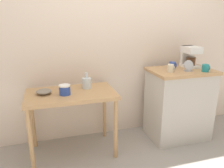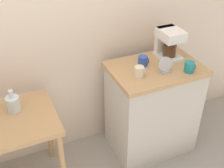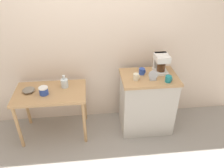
{
  "view_description": "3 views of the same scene",
  "coord_description": "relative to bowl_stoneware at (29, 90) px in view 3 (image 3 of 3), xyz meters",
  "views": [
    {
      "loc": [
        -0.84,
        -2.34,
        1.51
      ],
      "look_at": [
        -0.18,
        -0.1,
        0.8
      ],
      "focal_mm": 36.07,
      "sensor_mm": 36.0,
      "label": 1
    },
    {
      "loc": [
        -0.45,
        -1.79,
        2.1
      ],
      "look_at": [
        0.28,
        -0.13,
        0.89
      ],
      "focal_mm": 46.68,
      "sensor_mm": 36.0,
      "label": 2
    },
    {
      "loc": [
        -0.04,
        -2.52,
        2.36
      ],
      "look_at": [
        0.21,
        -0.09,
        0.83
      ],
      "focal_mm": 35.16,
      "sensor_mm": 36.0,
      "label": 3
    }
  ],
  "objects": [
    {
      "name": "ground_plane",
      "position": [
        0.89,
        0.01,
        -0.75
      ],
      "size": [
        8.0,
        8.0,
        0.0
      ],
      "primitive_type": "plane",
      "color": "gray"
    },
    {
      "name": "back_wall",
      "position": [
        0.99,
        0.37,
        0.65
      ],
      "size": [
        4.4,
        0.1,
        2.8
      ],
      "primitive_type": "cube",
      "color": "beige",
      "rests_on": "ground_plane"
    },
    {
      "name": "wooden_table",
      "position": [
        0.27,
        -0.02,
        -0.12
      ],
      "size": [
        0.95,
        0.56,
        0.73
      ],
      "color": "tan",
      "rests_on": "ground_plane"
    },
    {
      "name": "kitchen_counter",
      "position": [
        1.61,
        -0.03,
        -0.31
      ],
      "size": [
        0.76,
        0.53,
        0.89
      ],
      "color": "#BCB7AD",
      "rests_on": "ground_plane"
    },
    {
      "name": "bowl_stoneware",
      "position": [
        0.0,
        0.0,
        0.0
      ],
      "size": [
        0.16,
        0.16,
        0.05
      ],
      "color": "gray",
      "rests_on": "wooden_table"
    },
    {
      "name": "glass_carafe_vase",
      "position": [
        0.47,
        0.07,
        0.04
      ],
      "size": [
        0.1,
        0.1,
        0.18
      ],
      "color": "silver",
      "rests_on": "wooden_table"
    },
    {
      "name": "canister_enamel",
      "position": [
        0.21,
        -0.08,
        0.02
      ],
      "size": [
        0.12,
        0.12,
        0.1
      ],
      "color": "#2D4CAD",
      "rests_on": "wooden_table"
    },
    {
      "name": "coffee_maker",
      "position": [
        1.79,
        0.08,
        0.28
      ],
      "size": [
        0.18,
        0.22,
        0.26
      ],
      "color": "white",
      "rests_on": "kitchen_counter"
    },
    {
      "name": "mug_blue",
      "position": [
        1.52,
        0.03,
        0.18
      ],
      "size": [
        0.09,
        0.08,
        0.08
      ],
      "color": "#2D4CAD",
      "rests_on": "kitchen_counter"
    },
    {
      "name": "mug_dark_teal",
      "position": [
        1.81,
        -0.2,
        0.18
      ],
      "size": [
        0.09,
        0.08,
        0.09
      ],
      "color": "teal",
      "rests_on": "kitchen_counter"
    },
    {
      "name": "mug_small_cream",
      "position": [
        1.41,
        -0.11,
        0.18
      ],
      "size": [
        0.08,
        0.07,
        0.09
      ],
      "color": "beige",
      "rests_on": "kitchen_counter"
    },
    {
      "name": "table_clock",
      "position": [
        1.63,
        -0.13,
        0.19
      ],
      "size": [
        0.12,
        0.06,
        0.13
      ],
      "color": "#B2B5BA",
      "rests_on": "kitchen_counter"
    }
  ]
}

